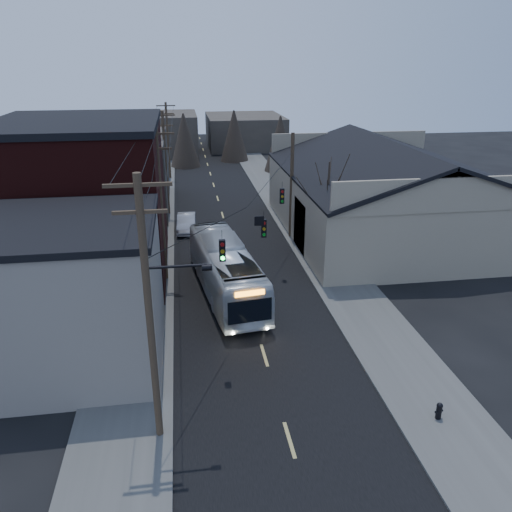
# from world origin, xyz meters

# --- Properties ---
(ground) EXTENTS (160.00, 160.00, 0.00)m
(ground) POSITION_xyz_m (0.00, 0.00, 0.00)
(ground) COLOR black
(ground) RESTS_ON ground
(road_surface) EXTENTS (9.00, 110.00, 0.02)m
(road_surface) POSITION_xyz_m (0.00, 30.00, 0.01)
(road_surface) COLOR black
(road_surface) RESTS_ON ground
(sidewalk_left) EXTENTS (4.00, 110.00, 0.12)m
(sidewalk_left) POSITION_xyz_m (-6.50, 30.00, 0.06)
(sidewalk_left) COLOR #474744
(sidewalk_left) RESTS_ON ground
(sidewalk_right) EXTENTS (4.00, 110.00, 0.12)m
(sidewalk_right) POSITION_xyz_m (6.50, 30.00, 0.06)
(sidewalk_right) COLOR #474744
(sidewalk_right) RESTS_ON ground
(building_clapboard) EXTENTS (8.00, 8.00, 7.00)m
(building_clapboard) POSITION_xyz_m (-9.00, 9.00, 3.50)
(building_clapboard) COLOR slate
(building_clapboard) RESTS_ON ground
(building_brick) EXTENTS (10.00, 12.00, 10.00)m
(building_brick) POSITION_xyz_m (-10.00, 20.00, 5.00)
(building_brick) COLOR black
(building_brick) RESTS_ON ground
(building_left_far) EXTENTS (9.00, 14.00, 7.00)m
(building_left_far) POSITION_xyz_m (-9.50, 36.00, 3.50)
(building_left_far) COLOR #38322C
(building_left_far) RESTS_ON ground
(warehouse) EXTENTS (16.16, 20.60, 7.73)m
(warehouse) POSITION_xyz_m (13.00, 25.00, 2.70)
(warehouse) COLOR #7E715B
(warehouse) RESTS_ON ground
(building_far_left) EXTENTS (10.00, 12.00, 6.00)m
(building_far_left) POSITION_xyz_m (-6.00, 65.00, 3.00)
(building_far_left) COLOR #38322C
(building_far_left) RESTS_ON ground
(building_far_right) EXTENTS (12.00, 14.00, 5.00)m
(building_far_right) POSITION_xyz_m (7.00, 70.00, 2.50)
(building_far_right) COLOR #38322C
(building_far_right) RESTS_ON ground
(bare_tree) EXTENTS (0.40, 0.40, 7.20)m
(bare_tree) POSITION_xyz_m (6.50, 20.00, 3.60)
(bare_tree) COLOR black
(bare_tree) RESTS_ON ground
(utility_lines) EXTENTS (11.24, 45.28, 10.50)m
(utility_lines) POSITION_xyz_m (-3.11, 24.14, 4.95)
(utility_lines) COLOR #382B1E
(utility_lines) RESTS_ON ground
(bus) EXTENTS (4.16, 11.87, 3.24)m
(bus) POSITION_xyz_m (-1.21, 15.32, 1.62)
(bus) COLOR silver
(bus) RESTS_ON ground
(parked_car) EXTENTS (1.70, 4.38, 1.42)m
(parked_car) POSITION_xyz_m (-3.43, 27.94, 0.71)
(parked_car) COLOR #ADAEB5
(parked_car) RESTS_ON ground
(fire_hydrant) EXTENTS (0.37, 0.26, 0.75)m
(fire_hydrant) POSITION_xyz_m (6.26, 2.19, 0.52)
(fire_hydrant) COLOR black
(fire_hydrant) RESTS_ON sidewalk_right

